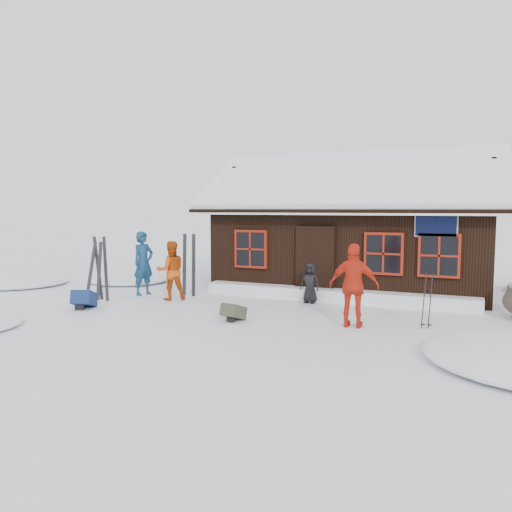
# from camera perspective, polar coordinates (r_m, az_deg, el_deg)

# --- Properties ---
(ground) EXTENTS (120.00, 120.00, 0.00)m
(ground) POSITION_cam_1_polar(r_m,az_deg,el_deg) (12.45, -0.52, -6.41)
(ground) COLOR white
(ground) RESTS_ON ground
(mountain_hut) EXTENTS (8.90, 6.09, 4.42)m
(mountain_hut) POSITION_cam_1_polar(r_m,az_deg,el_deg) (16.51, 11.33, 1.94)
(mountain_hut) COLOR black
(mountain_hut) RESTS_ON ground
(snow_drift) EXTENTS (7.60, 0.60, 0.35)m
(snow_drift) POSITION_cam_1_polar(r_m,az_deg,el_deg) (14.02, 8.88, -4.40)
(snow_drift) COLOR white
(snow_drift) RESTS_ON ground
(snow_mounds) EXTENTS (20.60, 13.20, 0.48)m
(snow_mounds) POSITION_cam_1_polar(r_m,az_deg,el_deg) (13.65, 9.08, -5.42)
(snow_mounds) COLOR white
(snow_mounds) RESTS_ON ground
(skier_teal) EXTENTS (0.63, 0.79, 1.89)m
(skier_teal) POSITION_cam_1_polar(r_m,az_deg,el_deg) (15.12, -12.74, -0.81)
(skier_teal) COLOR navy
(skier_teal) RESTS_ON ground
(skier_orange_left) EXTENTS (1.02, 1.00, 1.65)m
(skier_orange_left) POSITION_cam_1_polar(r_m,az_deg,el_deg) (14.15, -9.69, -1.65)
(skier_orange_left) COLOR #BD450D
(skier_orange_left) RESTS_ON ground
(skier_orange_right) EXTENTS (1.08, 0.49, 1.82)m
(skier_orange_right) POSITION_cam_1_polar(r_m,az_deg,el_deg) (10.92, 11.14, -3.34)
(skier_orange_right) COLOR red
(skier_orange_right) RESTS_ON ground
(skier_crouched) EXTENTS (0.55, 0.38, 1.09)m
(skier_crouched) POSITION_cam_1_polar(r_m,az_deg,el_deg) (13.60, 6.19, -3.10)
(skier_crouched) COLOR black
(skier_crouched) RESTS_ON ground
(ski_pair_left) EXTENTS (0.65, 0.18, 1.71)m
(ski_pair_left) POSITION_cam_1_polar(r_m,az_deg,el_deg) (14.55, -17.92, -1.72)
(ski_pair_left) COLOR black
(ski_pair_left) RESTS_ON ground
(ski_pair_mid) EXTENTS (0.56, 0.16, 1.84)m
(ski_pair_mid) POSITION_cam_1_polar(r_m,az_deg,el_deg) (14.58, -17.20, -1.45)
(ski_pair_mid) COLOR black
(ski_pair_mid) RESTS_ON ground
(ski_pair_right) EXTENTS (0.46, 0.05, 1.88)m
(ski_pair_right) POSITION_cam_1_polar(r_m,az_deg,el_deg) (14.68, -7.66, -1.13)
(ski_pair_right) COLOR black
(ski_pair_right) RESTS_ON ground
(ski_poles) EXTENTS (0.22, 0.11, 1.23)m
(ski_poles) POSITION_cam_1_polar(r_m,az_deg,el_deg) (11.27, 18.96, -4.97)
(ski_poles) COLOR black
(ski_poles) RESTS_ON ground
(backpack_blue) EXTENTS (0.69, 0.78, 0.35)m
(backpack_blue) POSITION_cam_1_polar(r_m,az_deg,el_deg) (13.55, -19.03, -4.98)
(backpack_blue) COLOR navy
(backpack_blue) RESTS_ON ground
(backpack_olive) EXTENTS (0.46, 0.58, 0.29)m
(backpack_olive) POSITION_cam_1_polar(r_m,az_deg,el_deg) (11.46, -2.59, -6.70)
(backpack_olive) COLOR #3A3D2C
(backpack_olive) RESTS_ON ground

